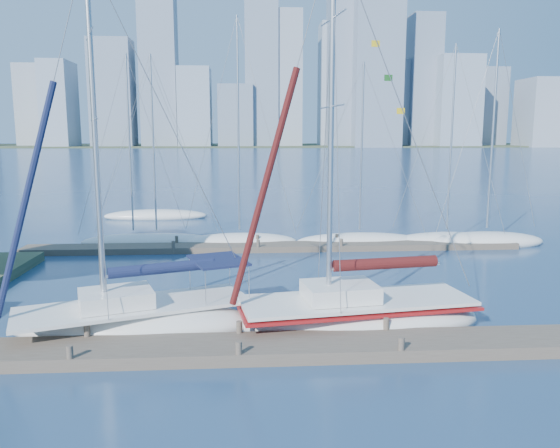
{
  "coord_description": "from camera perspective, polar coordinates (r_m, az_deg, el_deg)",
  "views": [
    {
      "loc": [
        0.23,
        -16.6,
        6.97
      ],
      "look_at": [
        1.57,
        4.0,
        3.58
      ],
      "focal_mm": 35.0,
      "sensor_mm": 36.0,
      "label": 1
    }
  ],
  "objects": [
    {
      "name": "ground",
      "position": [
        18.01,
        -4.28,
        -13.47
      ],
      "size": [
        700.0,
        700.0,
        0.0
      ],
      "primitive_type": "plane",
      "color": "navy",
      "rests_on": "ground"
    },
    {
      "name": "near_dock",
      "position": [
        17.93,
        -4.29,
        -12.88
      ],
      "size": [
        26.0,
        2.0,
        0.4
      ],
      "primitive_type": "cube",
      "color": "#4E4439",
      "rests_on": "ground"
    },
    {
      "name": "far_dock",
      "position": [
        33.35,
        -0.61,
        -2.41
      ],
      "size": [
        30.0,
        1.8,
        0.36
      ],
      "primitive_type": "cube",
      "color": "#4E4439",
      "rests_on": "ground"
    },
    {
      "name": "far_shore",
      "position": [
        336.67,
        -3.81,
        8.14
      ],
      "size": [
        800.0,
        100.0,
        1.5
      ],
      "primitive_type": "cube",
      "color": "#38472D",
      "rests_on": "ground"
    },
    {
      "name": "sailboat_navy",
      "position": [
        20.23,
        -15.0,
        -8.11
      ],
      "size": [
        9.12,
        5.56,
        13.34
      ],
      "rotation": [
        0.0,
        0.0,
        0.34
      ],
      "color": "silver",
      "rests_on": "ground"
    },
    {
      "name": "sailboat_maroon",
      "position": [
        20.22,
        7.93,
        -7.77
      ],
      "size": [
        9.39,
        4.24,
        14.15
      ],
      "rotation": [
        0.0,
        0.0,
        0.14
      ],
      "color": "silver",
      "rests_on": "ground"
    },
    {
      "name": "bg_boat_0",
      "position": [
        35.99,
        -15.02,
        -1.74
      ],
      "size": [
        6.95,
        3.9,
        12.15
      ],
      "rotation": [
        0.0,
        0.0,
        0.29
      ],
      "color": "silver",
      "rests_on": "ground"
    },
    {
      "name": "bg_boat_1",
      "position": [
        35.79,
        -12.73,
        -1.73
      ],
      "size": [
        7.79,
        2.19,
        12.12
      ],
      "rotation": [
        0.0,
        0.0,
        -0.01
      ],
      "color": "silver",
      "rests_on": "ground"
    },
    {
      "name": "bg_boat_2",
      "position": [
        34.86,
        -4.23,
        -1.75
      ],
      "size": [
        7.67,
        4.44,
        14.36
      ],
      "rotation": [
        0.0,
        0.0,
        -0.32
      ],
      "color": "silver",
      "rests_on": "ground"
    },
    {
      "name": "bg_boat_3",
      "position": [
        35.39,
        8.3,
        -1.72
      ],
      "size": [
        8.42,
        4.23,
        11.67
      ],
      "rotation": [
        0.0,
        0.0,
        -0.27
      ],
      "color": "silver",
      "rests_on": "ground"
    },
    {
      "name": "bg_boat_4",
      "position": [
        36.87,
        16.99,
        -1.56
      ],
      "size": [
        7.21,
        4.7,
        12.81
      ],
      "rotation": [
        0.0,
        0.0,
        -0.4
      ],
      "color": "silver",
      "rests_on": "ground"
    },
    {
      "name": "bg_boat_5",
      "position": [
        37.1,
        20.74,
        -1.63
      ],
      "size": [
        7.82,
        4.22,
        13.63
      ],
      "rotation": [
        0.0,
        0.0,
        0.24
      ],
      "color": "silver",
      "rests_on": "ground"
    },
    {
      "name": "bg_boat_6",
      "position": [
        46.95,
        -12.85,
        0.89
      ],
      "size": [
        8.73,
        2.76,
        12.89
      ],
      "rotation": [
        0.0,
        0.0,
        -0.06
      ],
      "color": "silver",
      "rests_on": "ground"
    },
    {
      "name": "skyline",
      "position": [
        309.01,
        -0.03,
        14.56
      ],
      "size": [
        502.92,
        51.31,
        110.08
      ],
      "color": "#7E92A3",
      "rests_on": "ground"
    }
  ]
}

